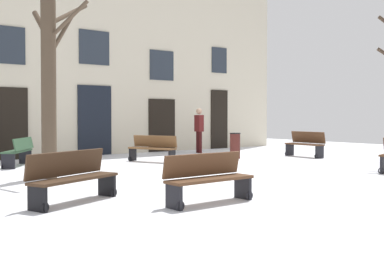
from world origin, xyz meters
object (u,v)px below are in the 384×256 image
tree_center (50,80)px  bench_near_lamp (208,178)px  bench_back_to_back_left (72,176)px  bench_far_corner (19,151)px  litter_bin (235,146)px  person_strolling (199,128)px  bench_by_litter_bin (305,144)px  bench_facing_shops (153,148)px

tree_center → bench_near_lamp: tree_center is taller
bench_back_to_back_left → bench_far_corner: size_ratio=1.18×
litter_bin → person_strolling: person_strolling is taller
bench_near_lamp → person_strolling: person_strolling is taller
tree_center → bench_back_to_back_left: bearing=-104.8°
litter_bin → bench_back_to_back_left: 9.31m
bench_back_to_back_left → person_strolling: size_ratio=1.02×
bench_near_lamp → bench_far_corner: bearing=93.8°
bench_by_litter_bin → bench_near_lamp: size_ratio=0.92×
bench_by_litter_bin → bench_facing_shops: bearing=-106.5°
tree_center → person_strolling: bearing=27.1°
tree_center → bench_near_lamp: 5.39m
person_strolling → bench_back_to_back_left: bearing=-45.3°
litter_bin → bench_far_corner: size_ratio=0.58×
bench_back_to_back_left → bench_by_litter_bin: bearing=-4.4°
litter_bin → bench_facing_shops: 3.07m
tree_center → person_strolling: size_ratio=2.51×
bench_facing_shops → person_strolling: (3.52, 2.01, 0.57)m
tree_center → litter_bin: (7.16, 1.18, -1.93)m
litter_bin → bench_back_to_back_left: (-8.07, -4.64, 0.00)m
bench_far_corner → person_strolling: 7.54m
bench_facing_shops → bench_near_lamp: size_ratio=0.98×
bench_near_lamp → person_strolling: size_ratio=0.95×
bench_back_to_back_left → bench_far_corner: 6.75m
bench_near_lamp → tree_center: bearing=99.5°
bench_by_litter_bin → person_strolling: size_ratio=0.87×
bench_by_litter_bin → bench_back_to_back_left: size_ratio=0.85×
bench_near_lamp → bench_facing_shops: bearing=63.4°
bench_near_lamp → person_strolling: 11.17m
bench_near_lamp → bench_far_corner: bench_near_lamp is taller
bench_back_to_back_left → person_strolling: 11.38m
bench_back_to_back_left → bench_far_corner: bench_back_to_back_left is taller
tree_center → bench_by_litter_bin: (9.73, 0.14, -1.91)m
bench_facing_shops → tree_center: bearing=-89.7°
litter_bin → bench_far_corner: (-6.94, 2.01, -0.01)m
bench_back_to_back_left → person_strolling: bearing=17.6°
tree_center → bench_back_to_back_left: size_ratio=2.46×
bench_back_to_back_left → bench_facing_shops: 7.43m
tree_center → bench_facing_shops: (4.19, 1.94, -1.93)m
bench_near_lamp → bench_far_corner: 8.15m
bench_far_corner → bench_near_lamp: bearing=40.8°
bench_facing_shops → litter_bin: bearing=51.2°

